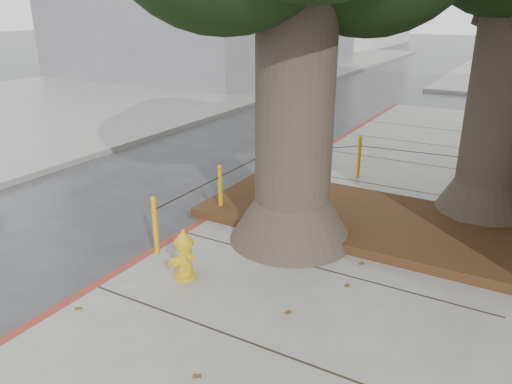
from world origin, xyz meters
TOP-DOWN VIEW (x-y plane):
  - ground at (0.00, 0.00)m, footprint 140.00×140.00m
  - sidewalk_opposite at (-14.00, 10.00)m, footprint 14.00×60.00m
  - curb_red at (-2.00, 2.50)m, footprint 0.14×26.00m
  - planter_bed at (0.90, 3.90)m, footprint 6.40×2.60m
  - bollard_ring at (-0.87, 4.38)m, footprint 3.79×5.39m
  - fire_hydrant at (-1.04, 0.80)m, footprint 0.41×0.41m
  - car_dark at (-10.93, 18.86)m, footprint 2.20×4.27m

SIDE VIEW (x-z plane):
  - ground at x=0.00m, z-range 0.00..0.00m
  - sidewalk_opposite at x=-14.00m, z-range 0.00..0.15m
  - curb_red at x=-2.00m, z-range -0.01..0.15m
  - planter_bed at x=0.90m, z-range 0.15..0.31m
  - fire_hydrant at x=-1.04m, z-range 0.14..0.89m
  - car_dark at x=-10.93m, z-range 0.00..1.18m
  - bollard_ring at x=-0.87m, z-range 0.19..1.14m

